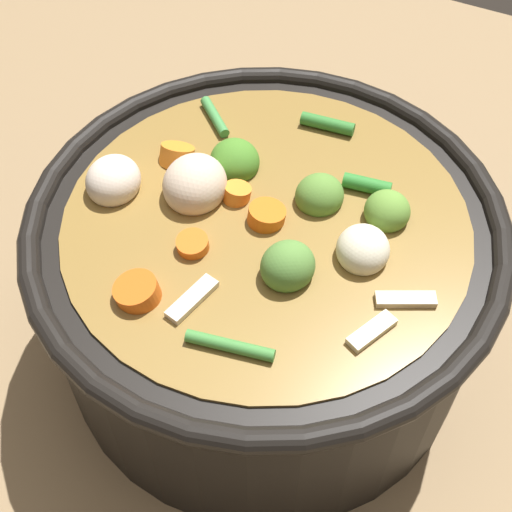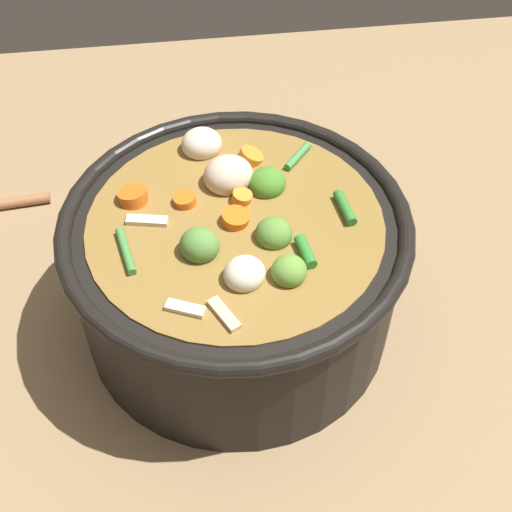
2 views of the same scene
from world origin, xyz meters
The scene contains 2 objects.
ground_plane centered at (0.00, 0.00, 0.00)m, with size 1.10×1.10×0.00m, color #8C704C.
cooking_pot centered at (0.00, 0.00, 0.08)m, with size 0.33×0.33×0.17m.
Camera 2 is at (-0.04, -0.44, 0.59)m, focal length 49.00 mm.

